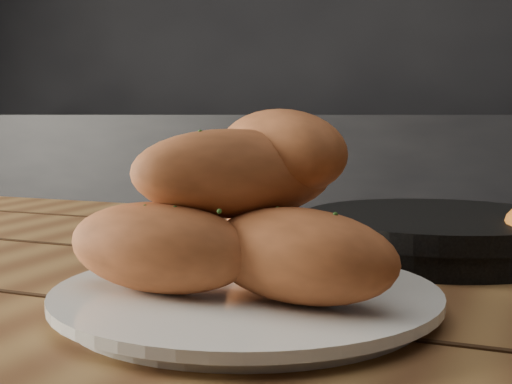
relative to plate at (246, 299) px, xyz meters
The scene contains 4 objects.
counter 1.54m from the plate, 98.10° to the left, with size 2.80×0.60×0.90m, color black.
plate is the anchor object (origin of this frame).
bread_rolls 0.07m from the plate, 117.07° to the left, with size 0.27×0.22×0.14m.
skillet 0.30m from the plate, 69.31° to the left, with size 0.41×0.28×0.05m.
Camera 1 is at (0.42, -0.28, 0.90)m, focal length 50.00 mm.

